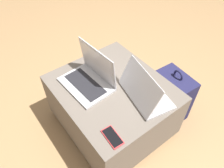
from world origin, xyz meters
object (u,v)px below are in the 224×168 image
(laptop_near, at_px, (90,77))
(cell_phone, at_px, (112,137))
(laptop_far, at_px, (144,92))
(backpack, at_px, (173,96))

(laptop_near, bearing_deg, cell_phone, -21.19)
(laptop_far, relative_size, cell_phone, 2.73)
(laptop_near, distance_m, backpack, 0.74)
(laptop_near, xyz_separation_m, backpack, (0.32, 0.58, -0.31))
(laptop_far, bearing_deg, laptop_near, 44.80)
(laptop_far, bearing_deg, cell_phone, 120.26)
(laptop_near, relative_size, backpack, 0.78)
(laptop_near, bearing_deg, laptop_far, 29.74)
(laptop_near, relative_size, laptop_far, 0.94)
(cell_phone, bearing_deg, laptop_near, 76.00)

